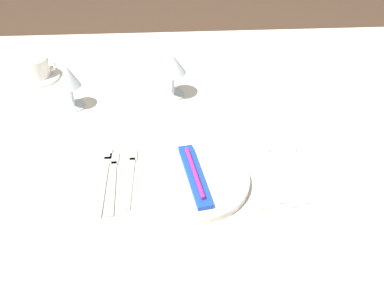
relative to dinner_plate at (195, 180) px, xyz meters
The scene contains 15 objects.
ground_plane 0.79m from the dinner_plate, 88.82° to the left, with size 6.00×6.00×0.00m, color #4C3828.
dining_table 0.26m from the dinner_plate, 88.82° to the left, with size 1.80×1.11×0.74m.
dinner_plate is the anchor object (origin of this frame).
toothbrush_package 0.02m from the dinner_plate, ahead, with size 0.07×0.21×0.02m.
fork_outer 0.16m from the dinner_plate, 167.91° to the left, with size 0.02×0.20×0.00m.
fork_inner 0.20m from the dinner_plate, behind, with size 0.02×0.21×0.00m.
fork_salad 0.22m from the dinner_plate, behind, with size 0.02×0.23×0.00m.
dinner_knife 0.16m from the dinner_plate, ahead, with size 0.02×0.22×0.00m.
spoon_soup 0.20m from the dinner_plate, 15.14° to the left, with size 0.03×0.21×0.01m.
spoon_dessert 0.23m from the dinner_plate, ahead, with size 0.03×0.21×0.01m.
spoon_tea 0.26m from the dinner_plate, 11.13° to the left, with size 0.03×0.21×0.01m.
saucer_left 0.68m from the dinner_plate, 133.41° to the left, with size 0.14×0.14×0.01m, color white.
coffee_cup_left 0.68m from the dinner_plate, 133.31° to the left, with size 0.11×0.08×0.06m.
wine_glass_centre 0.48m from the dinner_plate, 135.17° to the left, with size 0.07×0.07×0.14m.
wine_glass_left 0.39m from the dinner_plate, 96.42° to the left, with size 0.08×0.08×0.14m.
Camera 1 is at (-0.05, -1.00, 1.50)m, focal length 42.20 mm.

